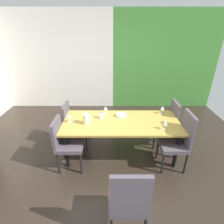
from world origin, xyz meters
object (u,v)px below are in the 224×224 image
at_px(cup_west, 89,118).
at_px(dining_table, 122,125).
at_px(serving_bowl_corner, 121,115).
at_px(wine_glass_near_shelf, 163,108).
at_px(wine_glass_left, 106,108).
at_px(wine_glass_north, 166,123).
at_px(chair_left_far, 74,122).
at_px(chair_right_far, 168,122).
at_px(chair_left_near, 66,141).
at_px(chair_head_near, 129,200).
at_px(chair_right_near, 180,140).
at_px(cup_center, 101,116).
at_px(pitcher_south, 87,119).
at_px(wine_glass_east, 70,116).

bearing_deg(cup_west, dining_table, -7.10).
bearing_deg(serving_bowl_corner, wine_glass_near_shelf, 7.76).
bearing_deg(wine_glass_left, dining_table, -47.42).
relative_size(wine_glass_north, wine_glass_left, 1.13).
xyz_separation_m(chair_left_far, wine_glass_near_shelf, (1.76, -0.01, 0.32)).
bearing_deg(chair_right_far, wine_glass_left, 90.88).
relative_size(chair_right_far, wine_glass_north, 5.51).
bearing_deg(cup_west, wine_glass_near_shelf, 9.86).
bearing_deg(cup_west, serving_bowl_corner, 12.62).
xyz_separation_m(chair_left_near, chair_right_far, (1.90, 0.66, 0.01)).
distance_m(chair_head_near, wine_glass_near_shelf, 1.96).
bearing_deg(wine_glass_left, chair_left_far, 178.36).
relative_size(chair_right_near, cup_center, 11.16).
relative_size(chair_left_far, pitcher_south, 4.88).
height_order(dining_table, chair_head_near, chair_head_near).
relative_size(wine_glass_left, serving_bowl_corner, 0.78).
xyz_separation_m(chair_head_near, wine_glass_left, (-0.30, 1.76, 0.28)).
relative_size(chair_left_near, cup_center, 9.94).
distance_m(chair_left_far, pitcher_south, 0.60).
bearing_deg(wine_glass_near_shelf, cup_west, -170.14).
bearing_deg(chair_right_near, serving_bowl_corner, 60.53).
bearing_deg(dining_table, pitcher_south, -173.16).
distance_m(chair_left_near, chair_right_near, 1.91).
distance_m(serving_bowl_corner, cup_west, 0.62).
xyz_separation_m(chair_left_far, cup_west, (0.35, -0.25, 0.24)).
bearing_deg(cup_west, chair_head_near, -67.98).
relative_size(chair_head_near, chair_right_far, 1.07).
distance_m(dining_table, wine_glass_east, 0.94).
relative_size(chair_head_near, pitcher_south, 5.49).
bearing_deg(cup_west, wine_glass_left, 36.79).
bearing_deg(wine_glass_north, cup_center, 160.50).
height_order(chair_left_far, wine_glass_near_shelf, chair_left_far).
xyz_separation_m(wine_glass_east, wine_glass_near_shelf, (1.73, 0.34, 0.01)).
distance_m(dining_table, cup_west, 0.61).
bearing_deg(cup_center, cup_west, -169.20).
distance_m(cup_west, cup_center, 0.24).
bearing_deg(chair_head_near, pitcher_south, 114.70).
bearing_deg(chair_right_near, cup_west, 75.48).
bearing_deg(chair_right_far, dining_table, 109.07).
bearing_deg(wine_glass_east, chair_left_near, -95.60).
xyz_separation_m(wine_glass_near_shelf, pitcher_south, (-1.43, -0.39, -0.02)).
relative_size(chair_right_far, serving_bowl_corner, 4.86).
distance_m(wine_glass_near_shelf, cup_center, 1.20).
distance_m(chair_head_near, wine_glass_left, 1.81).
bearing_deg(wine_glass_left, chair_right_near, -27.18).
relative_size(wine_glass_near_shelf, cup_center, 1.74).
bearing_deg(cup_west, wine_glass_east, -163.13).
distance_m(wine_glass_north, cup_center, 1.14).
relative_size(cup_center, pitcher_south, 0.50).
xyz_separation_m(wine_glass_north, wine_glass_east, (-1.63, 0.24, -0.01)).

